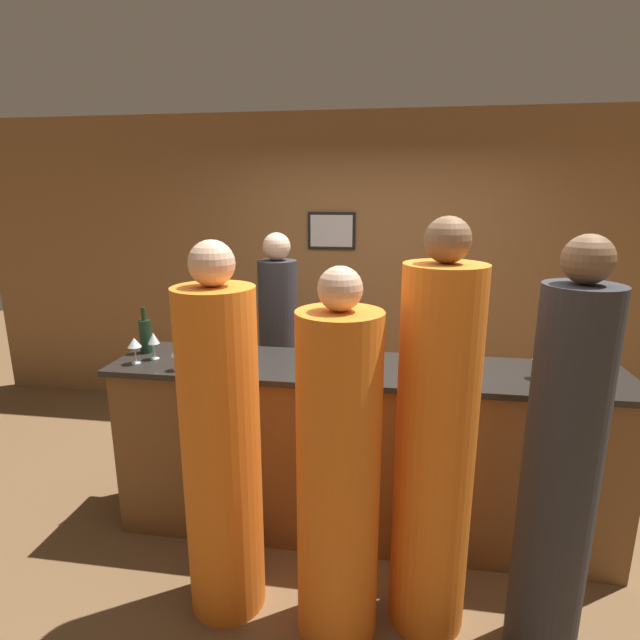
{
  "coord_description": "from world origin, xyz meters",
  "views": [
    {
      "loc": [
        0.17,
        -2.79,
        2.07
      ],
      "look_at": [
        -0.27,
        0.1,
        1.34
      ],
      "focal_mm": 28.0,
      "sensor_mm": 36.0,
      "label": 1
    }
  ],
  "objects_px": {
    "guest_1": "(560,475)",
    "guest_3": "(338,476)",
    "guest_0": "(435,450)",
    "wine_bottle_0": "(145,335)",
    "bartender": "(279,359)",
    "guest_2": "(222,449)"
  },
  "relations": [
    {
      "from": "guest_1",
      "to": "guest_3",
      "type": "xyz_separation_m",
      "value": [
        -0.95,
        -0.02,
        -0.08
      ]
    },
    {
      "from": "guest_0",
      "to": "guest_3",
      "type": "height_order",
      "value": "guest_0"
    },
    {
      "from": "wine_bottle_0",
      "to": "guest_3",
      "type": "bearing_deg",
      "value": -31.81
    },
    {
      "from": "bartender",
      "to": "guest_3",
      "type": "relative_size",
      "value": 1.01
    },
    {
      "from": "guest_0",
      "to": "guest_3",
      "type": "bearing_deg",
      "value": -164.41
    },
    {
      "from": "guest_0",
      "to": "guest_2",
      "type": "relative_size",
      "value": 1.06
    },
    {
      "from": "bartender",
      "to": "guest_3",
      "type": "distance_m",
      "value": 1.62
    },
    {
      "from": "guest_1",
      "to": "guest_3",
      "type": "bearing_deg",
      "value": -178.91
    },
    {
      "from": "bartender",
      "to": "guest_0",
      "type": "distance_m",
      "value": 1.73
    },
    {
      "from": "guest_1",
      "to": "guest_3",
      "type": "distance_m",
      "value": 0.96
    },
    {
      "from": "guest_0",
      "to": "wine_bottle_0",
      "type": "height_order",
      "value": "guest_0"
    },
    {
      "from": "guest_2",
      "to": "guest_1",
      "type": "bearing_deg",
      "value": -2.11
    },
    {
      "from": "guest_0",
      "to": "guest_2",
      "type": "height_order",
      "value": "guest_0"
    },
    {
      "from": "bartender",
      "to": "guest_1",
      "type": "relative_size",
      "value": 0.94
    },
    {
      "from": "bartender",
      "to": "wine_bottle_0",
      "type": "distance_m",
      "value": 1.03
    },
    {
      "from": "guest_0",
      "to": "bartender",
      "type": "bearing_deg",
      "value": 127.87
    },
    {
      "from": "guest_0",
      "to": "guest_2",
      "type": "distance_m",
      "value": 1.02
    },
    {
      "from": "guest_0",
      "to": "guest_1",
      "type": "relative_size",
      "value": 1.03
    },
    {
      "from": "bartender",
      "to": "wine_bottle_0",
      "type": "xyz_separation_m",
      "value": [
        -0.71,
        -0.66,
        0.34
      ]
    },
    {
      "from": "guest_1",
      "to": "guest_2",
      "type": "bearing_deg",
      "value": 177.89
    },
    {
      "from": "bartender",
      "to": "guest_2",
      "type": "xyz_separation_m",
      "value": [
        0.05,
        -1.41,
        0.01
      ]
    },
    {
      "from": "guest_3",
      "to": "wine_bottle_0",
      "type": "relative_size",
      "value": 6.02
    }
  ]
}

